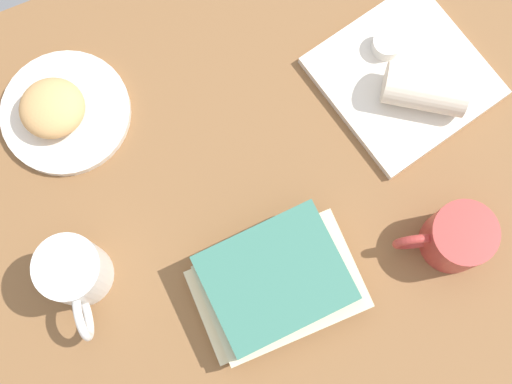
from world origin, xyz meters
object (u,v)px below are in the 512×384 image
at_px(breakfast_wrap, 425,89).
at_px(book_stack, 277,286).
at_px(coffee_mug, 75,274).
at_px(scone_pastry, 52,108).
at_px(second_mug, 456,238).
at_px(sauce_cup, 387,44).
at_px(square_plate, 404,77).
at_px(round_plate, 66,113).

relative_size(breakfast_wrap, book_stack, 0.53).
relative_size(breakfast_wrap, coffee_mug, 0.84).
distance_m(scone_pastry, second_mug, 0.61).
bearing_deg(book_stack, sauce_cup, -138.36).
bearing_deg(book_stack, coffee_mug, -26.45).
bearing_deg(second_mug, book_stack, -8.68).
relative_size(square_plate, second_mug, 1.69).
distance_m(book_stack, coffee_mug, 0.28).
relative_size(scone_pastry, second_mug, 0.71).
distance_m(square_plate, second_mug, 0.26).
relative_size(book_stack, second_mug, 1.66).
bearing_deg(scone_pastry, book_stack, 118.27).
bearing_deg(round_plate, book_stack, 116.80).
height_order(square_plate, coffee_mug, coffee_mug).
bearing_deg(coffee_mug, square_plate, -170.70).
relative_size(round_plate, square_plate, 0.85).
bearing_deg(breakfast_wrap, coffee_mug, -49.93).
distance_m(round_plate, coffee_mug, 0.25).
bearing_deg(square_plate, book_stack, 34.98).
bearing_deg(square_plate, round_plate, -17.11).
bearing_deg(scone_pastry, square_plate, 163.23).
height_order(round_plate, book_stack, book_stack).
bearing_deg(scone_pastry, second_mug, 138.14).
bearing_deg(sauce_cup, breakfast_wrap, 98.89).
relative_size(round_plate, second_mug, 1.44).
bearing_deg(book_stack, square_plate, -145.02).
distance_m(scone_pastry, book_stack, 0.42).
bearing_deg(square_plate, breakfast_wrap, 98.89).
bearing_deg(sauce_cup, round_plate, -11.72).
height_order(round_plate, coffee_mug, coffee_mug).
relative_size(round_plate, sauce_cup, 4.40).
distance_m(square_plate, book_stack, 0.37).
xyz_separation_m(sauce_cup, coffee_mug, (0.55, 0.14, 0.02)).
relative_size(round_plate, coffee_mug, 1.37).
relative_size(round_plate, book_stack, 0.87).
relative_size(coffee_mug, second_mug, 1.05).
distance_m(round_plate, book_stack, 0.41).
distance_m(round_plate, square_plate, 0.51).
height_order(scone_pastry, second_mug, second_mug).
bearing_deg(round_plate, second_mug, 137.39).
distance_m(breakfast_wrap, coffee_mug, 0.56).
bearing_deg(coffee_mug, scone_pastry, -102.01).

